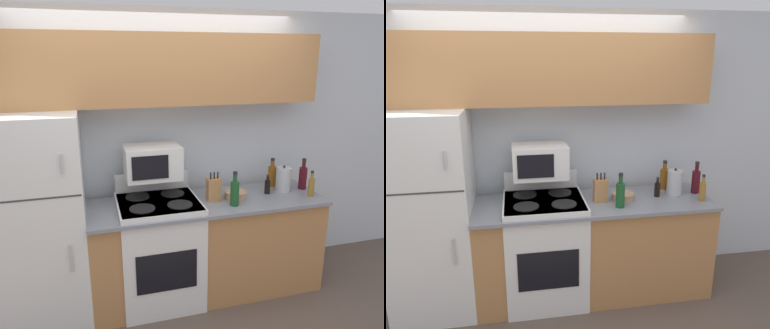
# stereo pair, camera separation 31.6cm
# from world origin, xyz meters

# --- Properties ---
(ground_plane) EXTENTS (12.00, 12.00, 0.00)m
(ground_plane) POSITION_xyz_m (0.00, 0.00, 0.00)
(ground_plane) COLOR brown
(wall_back) EXTENTS (8.00, 0.05, 2.55)m
(wall_back) POSITION_xyz_m (0.00, 0.74, 1.27)
(wall_back) COLOR silver
(wall_back) RESTS_ON ground_plane
(lower_cabinets) EXTENTS (2.09, 0.67, 0.91)m
(lower_cabinets) POSITION_xyz_m (0.34, 0.31, 0.46)
(lower_cabinets) COLOR #B27A47
(lower_cabinets) RESTS_ON ground_plane
(refrigerator) EXTENTS (0.68, 0.73, 1.74)m
(refrigerator) POSITION_xyz_m (-1.04, 0.35, 0.87)
(refrigerator) COLOR white
(refrigerator) RESTS_ON ground_plane
(upper_cabinets) EXTENTS (2.77, 0.34, 0.59)m
(upper_cabinets) POSITION_xyz_m (0.00, 0.55, 2.03)
(upper_cabinets) COLOR #B27A47
(upper_cabinets) RESTS_ON refrigerator
(stove) EXTENTS (0.70, 0.65, 1.12)m
(stove) POSITION_xyz_m (-0.11, 0.30, 0.49)
(stove) COLOR white
(stove) RESTS_ON ground_plane
(microwave) EXTENTS (0.47, 0.33, 0.29)m
(microwave) POSITION_xyz_m (-0.12, 0.44, 1.26)
(microwave) COLOR white
(microwave) RESTS_ON stove
(knife_block) EXTENTS (0.12, 0.09, 0.26)m
(knife_block) POSITION_xyz_m (0.39, 0.29, 1.02)
(knife_block) COLOR #B27A47
(knife_block) RESTS_ON lower_cabinets
(bowl) EXTENTS (0.20, 0.20, 0.07)m
(bowl) POSITION_xyz_m (0.60, 0.29, 0.95)
(bowl) COLOR tan
(bowl) RESTS_ON lower_cabinets
(bottle_whiskey) EXTENTS (0.08, 0.08, 0.28)m
(bottle_whiskey) POSITION_xyz_m (1.06, 0.50, 1.02)
(bottle_whiskey) COLOR brown
(bottle_whiskey) RESTS_ON lower_cabinets
(bottle_vinegar) EXTENTS (0.06, 0.06, 0.24)m
(bottle_vinegar) POSITION_xyz_m (1.28, 0.15, 1.01)
(bottle_vinegar) COLOR olive
(bottle_vinegar) RESTS_ON lower_cabinets
(bottle_wine_red) EXTENTS (0.08, 0.08, 0.30)m
(bottle_wine_red) POSITION_xyz_m (1.31, 0.35, 1.03)
(bottle_wine_red) COLOR #470F19
(bottle_wine_red) RESTS_ON lower_cabinets
(bottle_wine_green) EXTENTS (0.08, 0.08, 0.30)m
(bottle_wine_green) POSITION_xyz_m (0.52, 0.14, 1.03)
(bottle_wine_green) COLOR #194C23
(bottle_wine_green) RESTS_ON lower_cabinets
(bottle_soy_sauce) EXTENTS (0.05, 0.05, 0.18)m
(bottle_soy_sauce) POSITION_xyz_m (0.93, 0.32, 0.98)
(bottle_soy_sauce) COLOR black
(bottle_soy_sauce) RESTS_ON lower_cabinets
(kettle) EXTENTS (0.14, 0.14, 0.25)m
(kettle) POSITION_xyz_m (1.10, 0.35, 1.03)
(kettle) COLOR #B7B7BC
(kettle) RESTS_ON lower_cabinets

